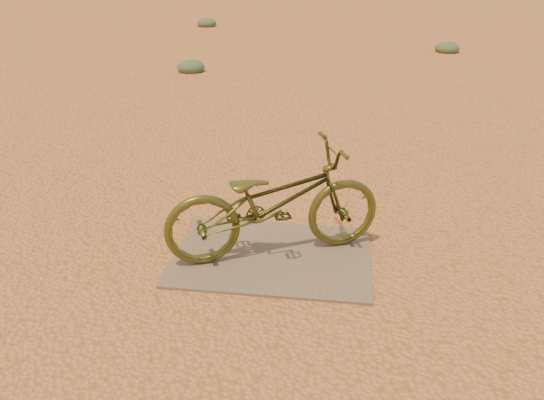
# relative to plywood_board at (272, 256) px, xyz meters

# --- Properties ---
(ground) EXTENTS (120.00, 120.00, 0.00)m
(ground) POSITION_rel_plywood_board_xyz_m (-0.47, 0.13, -0.01)
(ground) COLOR #D1834D
(ground) RESTS_ON ground
(plywood_board) EXTENTS (1.54, 1.09, 0.02)m
(plywood_board) POSITION_rel_plywood_board_xyz_m (0.00, 0.00, 0.00)
(plywood_board) COLOR brown
(plywood_board) RESTS_ON ground
(bicycle) EXTENTS (1.79, 1.19, 0.89)m
(bicycle) POSITION_rel_plywood_board_xyz_m (0.01, 0.03, 0.46)
(bicycle) COLOR #474919
(bicycle) RESTS_ON plywood_board
(kale_a) EXTENTS (0.54, 0.54, 0.30)m
(kale_a) POSITION_rel_plywood_board_xyz_m (-2.51, 6.72, -0.01)
(kale_a) COLOR #506342
(kale_a) RESTS_ON ground
(kale_b) EXTENTS (0.56, 0.56, 0.31)m
(kale_b) POSITION_rel_plywood_board_xyz_m (2.87, 9.63, -0.01)
(kale_b) COLOR #506342
(kale_b) RESTS_ON ground
(kale_c) EXTENTS (0.60, 0.60, 0.33)m
(kale_c) POSITION_rel_plywood_board_xyz_m (-3.83, 13.30, -0.01)
(kale_c) COLOR #506342
(kale_c) RESTS_ON ground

